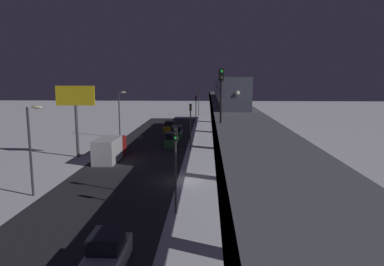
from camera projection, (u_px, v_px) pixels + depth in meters
The scene contains 17 objects.
ground_plane at pixel (183, 181), 34.32m from camera, with size 240.00×240.00×0.00m, color white.
avenue_asphalt at pixel (121, 180), 34.58m from camera, with size 11.00×106.43×0.01m, color #28282D.
elevated_railway at pixel (237, 123), 33.23m from camera, with size 5.00×106.43×6.54m.
subway_train at pixel (227, 88), 52.10m from camera, with size 2.94×36.87×3.40m.
rail_signal at pixel (221, 86), 25.79m from camera, with size 0.36×0.41×4.00m.
sedan_green at pixel (172, 141), 51.73m from camera, with size 1.91×4.38×1.97m.
sedan_silver at pixel (107, 254), 18.35m from camera, with size 1.80×4.02×1.97m.
sedan_yellow at pixel (170, 127), 65.50m from camera, with size 1.80×4.67×1.97m.
sedan_green_2 at pixel (176, 133), 59.01m from camera, with size 1.80×4.74×1.97m.
box_truck at pixel (110, 149), 42.75m from camera, with size 2.40×7.40×2.80m.
traffic_light_near at pixel (175, 158), 25.36m from camera, with size 0.32×0.44×6.40m.
traffic_light_mid at pixel (191, 120), 47.88m from camera, with size 0.32×0.44×6.40m.
traffic_light_far at pixel (196, 107), 70.39m from camera, with size 0.32×0.44×6.40m.
traffic_light_distant at pixel (199, 100), 92.91m from camera, with size 0.32×0.44×6.40m.
commercial_billboard at pixel (76, 103), 43.55m from camera, with size 4.80×0.36×8.90m.
street_lamp_near at pixel (32, 140), 29.16m from camera, with size 1.35×0.44×7.65m.
street_lamp_far at pixel (120, 109), 58.78m from camera, with size 1.35×0.44×7.65m.
Camera 1 is at (-2.34, 33.13, 9.85)m, focal length 33.13 mm.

